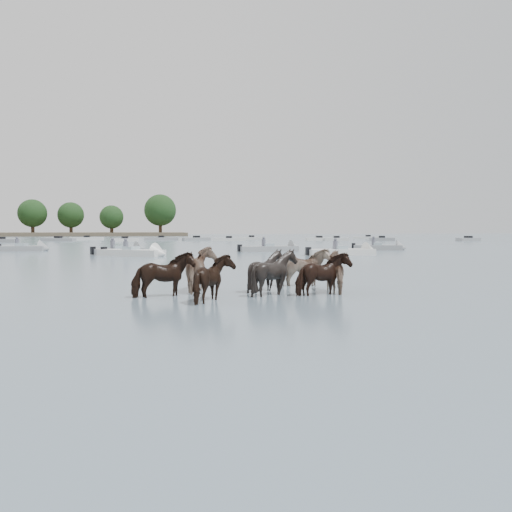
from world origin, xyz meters
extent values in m
plane|color=#4D616F|center=(0.00, 0.00, 0.00)|extent=(400.00, 400.00, 0.00)
imported|color=black|center=(-1.64, 1.04, 0.58)|extent=(1.93, 1.25, 1.50)
imported|color=#7A6252|center=(-0.33, 2.23, 0.63)|extent=(1.60, 1.79, 1.60)
imported|color=black|center=(1.64, 1.86, 0.58)|extent=(1.46, 1.32, 1.50)
imported|color=tan|center=(3.23, 2.88, 0.58)|extent=(1.77, 0.82, 1.49)
imported|color=black|center=(-0.27, -0.20, 0.56)|extent=(1.37, 1.56, 1.45)
imported|color=black|center=(1.66, 0.79, 0.61)|extent=(1.68, 1.56, 1.55)
imported|color=black|center=(3.04, 0.45, 0.56)|extent=(1.89, 1.29, 1.46)
imported|color=#85725A|center=(3.89, 1.18, 0.57)|extent=(1.66, 1.79, 1.47)
sphere|color=black|center=(6.97, 16.89, 0.12)|extent=(0.44, 0.44, 0.44)
cube|color=black|center=(6.72, 16.89, 0.02)|extent=(0.50, 0.22, 0.18)
cube|color=gray|center=(-4.24, 27.54, 0.20)|extent=(4.25, 3.00, 0.55)
cone|color=gray|center=(-2.43, 28.30, 0.20)|extent=(1.45, 1.82, 1.60)
cube|color=#99ADB7|center=(-4.24, 27.54, 0.55)|extent=(1.17, 1.34, 0.35)
cube|color=black|center=(-6.06, 26.77, 0.35)|extent=(0.46, 0.46, 0.60)
cylinder|color=#595966|center=(-4.64, 27.54, 0.75)|extent=(0.36, 0.36, 0.70)
sphere|color=#595966|center=(-4.64, 27.54, 1.20)|extent=(0.24, 0.24, 0.24)
cube|color=silver|center=(-3.14, 24.69, 0.20)|extent=(5.00, 4.10, 0.55)
cone|color=silver|center=(-1.09, 23.31, 0.20)|extent=(1.64, 1.83, 1.60)
cube|color=#99ADB7|center=(-3.14, 24.69, 0.55)|extent=(1.29, 1.38, 0.35)
cube|color=black|center=(-5.20, 26.07, 0.35)|extent=(0.49, 0.49, 0.60)
cylinder|color=#595966|center=(-3.54, 24.69, 0.75)|extent=(0.36, 0.36, 0.70)
sphere|color=#595966|center=(-3.54, 24.69, 1.20)|extent=(0.24, 0.24, 0.24)
cube|color=gray|center=(8.54, 30.17, 0.20)|extent=(5.43, 2.19, 0.55)
cone|color=gray|center=(11.17, 30.47, 0.20)|extent=(1.08, 1.69, 1.60)
cube|color=#99ADB7|center=(8.54, 30.17, 0.55)|extent=(0.92, 1.20, 0.35)
cube|color=black|center=(5.92, 29.88, 0.35)|extent=(0.39, 0.39, 0.60)
cylinder|color=#595966|center=(8.14, 30.17, 0.75)|extent=(0.36, 0.36, 0.70)
sphere|color=#595966|center=(8.14, 30.17, 1.20)|extent=(0.24, 0.24, 0.24)
cube|color=silver|center=(12.32, 22.46, 0.20)|extent=(5.34, 2.03, 0.55)
cone|color=silver|center=(14.92, 22.68, 0.20)|extent=(1.03, 1.67, 1.60)
cube|color=#99ADB7|center=(12.32, 22.46, 0.55)|extent=(0.89, 1.18, 0.35)
cube|color=black|center=(9.71, 22.25, 0.35)|extent=(0.38, 0.38, 0.60)
cylinder|color=#595966|center=(11.92, 22.46, 0.75)|extent=(0.36, 0.36, 0.70)
sphere|color=#595966|center=(11.92, 22.46, 1.20)|extent=(0.24, 0.24, 0.24)
cube|color=gray|center=(19.50, 31.10, 0.20)|extent=(4.75, 3.05, 0.55)
cone|color=gray|center=(21.59, 30.33, 0.20)|extent=(1.40, 1.81, 1.60)
cube|color=#99ADB7|center=(19.50, 31.10, 0.55)|extent=(1.14, 1.33, 0.35)
cube|color=black|center=(17.40, 31.88, 0.35)|extent=(0.45, 0.45, 0.60)
cylinder|color=#595966|center=(19.10, 31.10, 0.75)|extent=(0.36, 0.36, 0.70)
sphere|color=#595966|center=(19.10, 31.10, 1.20)|extent=(0.24, 0.24, 0.24)
cube|color=gray|center=(-13.07, 35.61, 0.20)|extent=(4.16, 2.05, 0.55)
cone|color=gray|center=(-11.08, 35.38, 0.20)|extent=(1.08, 1.69, 1.60)
cube|color=#99ADB7|center=(-13.07, 35.61, 0.55)|extent=(0.92, 1.20, 0.35)
cylinder|color=#595966|center=(-13.47, 35.61, 0.75)|extent=(0.36, 0.36, 0.70)
sphere|color=#595966|center=(-13.47, 35.61, 1.20)|extent=(0.24, 0.24, 0.24)
cube|color=gray|center=(-23.33, 68.85, 0.22)|extent=(5.50, 3.17, 0.60)
cube|color=black|center=(-23.33, 68.85, 0.60)|extent=(1.27, 1.27, 0.50)
cube|color=gray|center=(-16.25, 75.70, 0.22)|extent=(5.80, 3.35, 0.60)
cube|color=black|center=(-16.25, 75.70, 0.60)|extent=(1.28, 1.28, 0.50)
cube|color=silver|center=(-12.53, 82.96, 0.22)|extent=(6.08, 2.45, 0.60)
cube|color=black|center=(-12.53, 82.96, 0.60)|extent=(1.15, 1.15, 0.50)
cube|color=silver|center=(-5.34, 69.82, 0.22)|extent=(4.42, 2.08, 0.60)
cube|color=black|center=(-5.34, 69.82, 0.60)|extent=(1.13, 1.13, 0.50)
cube|color=gray|center=(0.65, 79.11, 0.22)|extent=(6.03, 1.70, 0.60)
cube|color=black|center=(0.65, 79.11, 0.60)|extent=(1.03, 1.03, 0.50)
cube|color=gray|center=(6.70, 76.41, 0.22)|extent=(5.13, 2.77, 0.60)
cube|color=black|center=(6.70, 76.41, 0.60)|extent=(1.23, 1.23, 0.50)
cube|color=silver|center=(11.50, 70.19, 0.22)|extent=(5.71, 2.34, 0.60)
cube|color=black|center=(11.50, 70.19, 0.60)|extent=(1.14, 1.14, 0.50)
cube|color=silver|center=(17.26, 79.26, 0.22)|extent=(5.55, 2.86, 0.60)
cube|color=black|center=(17.26, 79.26, 0.60)|extent=(1.23, 1.23, 0.50)
cube|color=silver|center=(27.37, 70.35, 0.22)|extent=(4.64, 1.96, 0.60)
cube|color=black|center=(27.37, 70.35, 0.60)|extent=(1.10, 1.10, 0.50)
cube|color=silver|center=(29.82, 68.36, 0.22)|extent=(4.39, 2.67, 0.60)
cube|color=black|center=(29.82, 68.36, 0.60)|extent=(1.25, 1.25, 0.50)
cube|color=gray|center=(37.90, 67.77, 0.22)|extent=(4.56, 2.94, 0.60)
cube|color=black|center=(37.90, 67.77, 0.60)|extent=(1.29, 1.29, 0.50)
cube|color=silver|center=(41.76, 81.78, 0.22)|extent=(6.09, 3.53, 0.60)
cube|color=black|center=(41.76, 81.78, 0.60)|extent=(1.29, 1.29, 0.50)
cube|color=gray|center=(51.59, 63.25, 0.22)|extent=(4.44, 2.26, 0.60)
cube|color=black|center=(51.59, 63.25, 0.60)|extent=(1.17, 1.17, 0.50)
cylinder|color=#382619|center=(-34.77, 148.19, 1.86)|extent=(1.00, 1.00, 3.72)
sphere|color=black|center=(-34.77, 148.19, 6.71)|extent=(8.26, 8.26, 8.26)
cylinder|color=#382619|center=(-24.27, 150.30, 1.75)|extent=(1.00, 1.00, 3.50)
sphere|color=black|center=(-24.27, 150.30, 6.32)|extent=(7.78, 7.78, 7.78)
cylinder|color=#382619|center=(-11.87, 142.95, 1.55)|extent=(1.00, 1.00, 3.10)
sphere|color=black|center=(-11.87, 142.95, 5.60)|extent=(6.90, 6.90, 6.90)
cylinder|color=#382619|center=(2.36, 144.41, 2.16)|extent=(1.00, 1.00, 4.32)
sphere|color=black|center=(2.36, 144.41, 7.79)|extent=(9.59, 9.59, 9.59)
camera|label=1|loc=(-2.12, -13.97, 1.97)|focal=35.85mm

